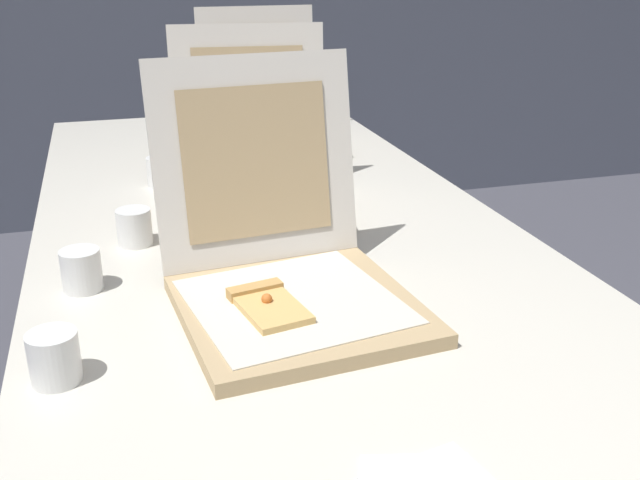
{
  "coord_description": "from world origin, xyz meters",
  "views": [
    {
      "loc": [
        -0.3,
        -0.62,
        1.25
      ],
      "look_at": [
        0.02,
        0.46,
        0.8
      ],
      "focal_mm": 41.26,
      "sensor_mm": 36.0,
      "label": 1
    }
  ],
  "objects_px": {
    "pizza_box_back": "(269,125)",
    "cup_white_far": "(161,172)",
    "pizza_box_front": "(287,273)",
    "pizza_box_middle": "(257,180)",
    "table": "(284,260)",
    "cup_white_near_center": "(81,270)",
    "cup_white_mid": "(134,227)",
    "cup_white_near_left": "(54,357)"
  },
  "relations": [
    {
      "from": "pizza_box_back",
      "to": "cup_white_far",
      "type": "relative_size",
      "value": 5.51
    },
    {
      "from": "pizza_box_front",
      "to": "cup_white_far",
      "type": "bearing_deg",
      "value": 95.97
    },
    {
      "from": "pizza_box_front",
      "to": "pizza_box_middle",
      "type": "xyz_separation_m",
      "value": [
        0.05,
        0.48,
        0.0
      ]
    },
    {
      "from": "table",
      "to": "pizza_box_front",
      "type": "bearing_deg",
      "value": -102.42
    },
    {
      "from": "table",
      "to": "pizza_box_front",
      "type": "xyz_separation_m",
      "value": [
        -0.06,
        -0.27,
        0.1
      ]
    },
    {
      "from": "pizza_box_back",
      "to": "cup_white_near_center",
      "type": "distance_m",
      "value": 0.97
    },
    {
      "from": "pizza_box_middle",
      "to": "cup_white_mid",
      "type": "height_order",
      "value": "pizza_box_middle"
    },
    {
      "from": "cup_white_near_left",
      "to": "pizza_box_middle",
      "type": "bearing_deg",
      "value": 57.74
    },
    {
      "from": "pizza_box_middle",
      "to": "cup_white_near_left",
      "type": "relative_size",
      "value": 5.97
    },
    {
      "from": "pizza_box_back",
      "to": "pizza_box_front",
      "type": "bearing_deg",
      "value": -101.61
    },
    {
      "from": "pizza_box_front",
      "to": "cup_white_near_center",
      "type": "height_order",
      "value": "pizza_box_front"
    },
    {
      "from": "table",
      "to": "pizza_box_back",
      "type": "xyz_separation_m",
      "value": [
        0.13,
        0.71,
        0.1
      ]
    },
    {
      "from": "pizza_box_front",
      "to": "pizza_box_middle",
      "type": "distance_m",
      "value": 0.48
    },
    {
      "from": "pizza_box_middle",
      "to": "pizza_box_back",
      "type": "xyz_separation_m",
      "value": [
        0.14,
        0.5,
        -0.0
      ]
    },
    {
      "from": "pizza_box_middle",
      "to": "cup_white_near_left",
      "type": "distance_m",
      "value": 0.72
    },
    {
      "from": "table",
      "to": "cup_white_far",
      "type": "bearing_deg",
      "value": 115.66
    },
    {
      "from": "cup_white_near_left",
      "to": "cup_white_near_center",
      "type": "height_order",
      "value": "same"
    },
    {
      "from": "pizza_box_back",
      "to": "pizza_box_middle",
      "type": "bearing_deg",
      "value": -106.12
    },
    {
      "from": "table",
      "to": "cup_white_near_left",
      "type": "distance_m",
      "value": 0.56
    },
    {
      "from": "cup_white_far",
      "to": "pizza_box_front",
      "type": "bearing_deg",
      "value": -78.85
    },
    {
      "from": "table",
      "to": "pizza_box_middle",
      "type": "height_order",
      "value": "pizza_box_middle"
    },
    {
      "from": "pizza_box_back",
      "to": "cup_white_far",
      "type": "xyz_separation_m",
      "value": [
        -0.32,
        -0.31,
        -0.02
      ]
    },
    {
      "from": "table",
      "to": "cup_white_near_left",
      "type": "height_order",
      "value": "cup_white_near_left"
    },
    {
      "from": "pizza_box_front",
      "to": "pizza_box_back",
      "type": "bearing_deg",
      "value": 73.74
    },
    {
      "from": "pizza_box_front",
      "to": "cup_white_mid",
      "type": "distance_m",
      "value": 0.38
    },
    {
      "from": "cup_white_mid",
      "to": "cup_white_near_left",
      "type": "distance_m",
      "value": 0.46
    },
    {
      "from": "pizza_box_back",
      "to": "cup_white_near_left",
      "type": "bearing_deg",
      "value": -115.83
    },
    {
      "from": "cup_white_mid",
      "to": "cup_white_near_center",
      "type": "relative_size",
      "value": 1.0
    },
    {
      "from": "pizza_box_middle",
      "to": "cup_white_near_center",
      "type": "xyz_separation_m",
      "value": [
        -0.35,
        -0.34,
        -0.02
      ]
    },
    {
      "from": "pizza_box_front",
      "to": "cup_white_near_center",
      "type": "xyz_separation_m",
      "value": [
        -0.3,
        0.14,
        -0.02
      ]
    },
    {
      "from": "cup_white_mid",
      "to": "cup_white_far",
      "type": "relative_size",
      "value": 1.0
    },
    {
      "from": "cup_white_mid",
      "to": "pizza_box_back",
      "type": "bearing_deg",
      "value": 58.77
    },
    {
      "from": "pizza_box_back",
      "to": "cup_white_near_left",
      "type": "relative_size",
      "value": 5.51
    },
    {
      "from": "table",
      "to": "cup_white_mid",
      "type": "distance_m",
      "value": 0.28
    },
    {
      "from": "table",
      "to": "cup_white_near_left",
      "type": "relative_size",
      "value": 34.31
    },
    {
      "from": "pizza_box_middle",
      "to": "cup_white_far",
      "type": "height_order",
      "value": "pizza_box_middle"
    },
    {
      "from": "table",
      "to": "pizza_box_front",
      "type": "height_order",
      "value": "pizza_box_front"
    },
    {
      "from": "pizza_box_front",
      "to": "cup_white_mid",
      "type": "bearing_deg",
      "value": 118.33
    },
    {
      "from": "table",
      "to": "pizza_box_middle",
      "type": "distance_m",
      "value": 0.23
    },
    {
      "from": "cup_white_mid",
      "to": "cup_white_near_left",
      "type": "xyz_separation_m",
      "value": [
        -0.12,
        -0.44,
        0.0
      ]
    },
    {
      "from": "cup_white_near_center",
      "to": "table",
      "type": "bearing_deg",
      "value": 19.37
    },
    {
      "from": "pizza_box_front",
      "to": "cup_white_far",
      "type": "distance_m",
      "value": 0.68
    }
  ]
}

